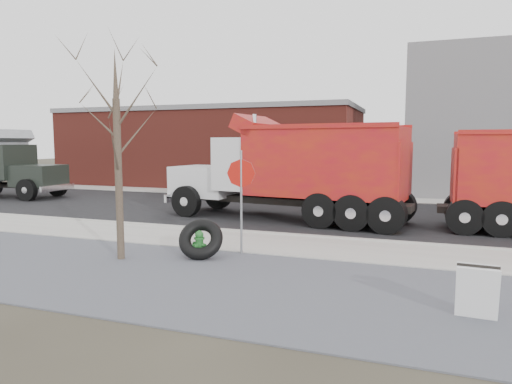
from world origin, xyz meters
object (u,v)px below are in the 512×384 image
at_px(fire_hydrant, 199,246).
at_px(sandwich_board, 477,291).
at_px(truck_tire, 201,239).
at_px(stop_sign, 241,184).
at_px(dump_truck_red_b, 293,168).

relative_size(fire_hydrant, sandwich_board, 0.81).
relative_size(truck_tire, sandwich_board, 1.46).
height_order(truck_tire, sandwich_board, truck_tire).
relative_size(stop_sign, sandwich_board, 3.02).
bearing_deg(sandwich_board, fire_hydrant, 165.87).
height_order(stop_sign, sandwich_board, stop_sign).
bearing_deg(fire_hydrant, truck_tire, 92.63).
height_order(truck_tire, dump_truck_red_b, dump_truck_red_b).
relative_size(stop_sign, dump_truck_red_b, 0.29).
relative_size(fire_hydrant, dump_truck_red_b, 0.08).
height_order(stop_sign, dump_truck_red_b, dump_truck_red_b).
xyz_separation_m(stop_sign, dump_truck_red_b, (-0.13, 5.64, 0.13)).
xyz_separation_m(stop_sign, sandwich_board, (5.30, -2.78, -1.39)).
distance_m(truck_tire, dump_truck_red_b, 6.55).
bearing_deg(fire_hydrant, dump_truck_red_b, 101.53).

